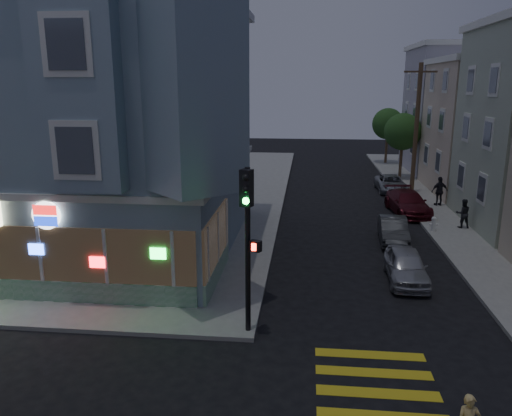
% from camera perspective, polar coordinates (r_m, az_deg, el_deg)
% --- Properties ---
extents(ground, '(120.00, 120.00, 0.00)m').
position_cam_1_polar(ground, '(14.95, -13.27, -17.92)').
color(ground, black).
rests_on(ground, ground).
extents(sidewalk_nw, '(33.00, 42.00, 0.15)m').
position_cam_1_polar(sidewalk_nw, '(40.03, -20.97, 2.03)').
color(sidewalk_nw, gray).
rests_on(sidewalk_nw, ground).
extents(corner_building, '(14.60, 14.60, 11.40)m').
position_cam_1_polar(corner_building, '(25.26, -18.93, 8.81)').
color(corner_building, gray).
rests_on(corner_building, sidewalk_nw).
extents(row_house_d, '(12.00, 8.60, 10.50)m').
position_cam_1_polar(row_house_d, '(48.34, 24.37, 10.04)').
color(row_house_d, '#A7A3B3').
rests_on(row_house_d, sidewalk_ne).
extents(utility_pole, '(2.20, 0.30, 9.00)m').
position_cam_1_polar(utility_pole, '(36.79, 17.85, 8.74)').
color(utility_pole, '#4C3826').
rests_on(utility_pole, sidewalk_ne).
extents(street_tree_near, '(3.00, 3.00, 5.30)m').
position_cam_1_polar(street_tree_near, '(42.77, 16.43, 8.35)').
color(street_tree_near, '#4C3826').
rests_on(street_tree_near, sidewalk_ne).
extents(street_tree_far, '(3.00, 3.00, 5.30)m').
position_cam_1_polar(street_tree_far, '(50.63, 14.83, 9.28)').
color(street_tree_far, '#4C3826').
rests_on(street_tree_far, sidewalk_ne).
extents(pedestrian_a, '(0.80, 0.64, 1.59)m').
position_cam_1_polar(pedestrian_a, '(29.28, 22.58, -0.57)').
color(pedestrian_a, black).
rests_on(pedestrian_a, sidewalk_ne).
extents(pedestrian_b, '(1.18, 0.74, 1.87)m').
position_cam_1_polar(pedestrian_b, '(34.03, 20.24, 1.82)').
color(pedestrian_b, black).
rests_on(pedestrian_b, sidewalk_ne).
extents(parked_car_a, '(1.64, 3.83, 1.29)m').
position_cam_1_polar(parked_car_a, '(21.16, 16.78, -6.37)').
color(parked_car_a, '#A9ABB1').
rests_on(parked_car_a, ground).
extents(parked_car_b, '(1.55, 3.84, 1.24)m').
position_cam_1_polar(parked_car_b, '(26.08, 15.40, -2.44)').
color(parked_car_b, '#35373A').
rests_on(parked_car_b, ground).
extents(parked_car_c, '(2.49, 4.99, 1.39)m').
position_cam_1_polar(parked_car_c, '(31.89, 16.95, 0.59)').
color(parked_car_c, '#50121B').
rests_on(parked_car_c, ground).
extents(parked_car_d, '(2.07, 4.33, 1.19)m').
position_cam_1_polar(parked_car_d, '(38.09, 15.17, 2.70)').
color(parked_car_d, '#999DA3').
rests_on(parked_car_d, ground).
extents(traffic_signal, '(0.67, 0.59, 5.27)m').
position_cam_1_polar(traffic_signal, '(14.99, -0.94, -1.85)').
color(traffic_signal, black).
rests_on(traffic_signal, sidewalk_nw).
extents(fire_hydrant, '(0.45, 0.26, 0.78)m').
position_cam_1_polar(fire_hydrant, '(28.18, 19.64, -1.66)').
color(fire_hydrant, white).
rests_on(fire_hydrant, sidewalk_ne).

